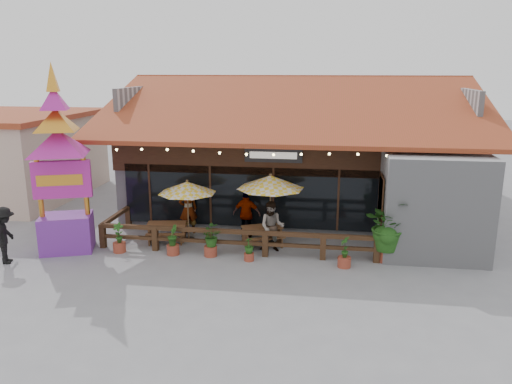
% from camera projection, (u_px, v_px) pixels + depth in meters
% --- Properties ---
extents(ground, '(100.00, 100.00, 0.00)m').
position_uv_depth(ground, '(281.00, 252.00, 17.90)').
color(ground, gray).
rests_on(ground, ground).
extents(restaurant_building, '(15.50, 14.73, 6.09)m').
position_uv_depth(restaurant_building, '(301.00, 159.00, 23.67)').
color(restaurant_building, '#A4A4A9').
rests_on(restaurant_building, ground).
extents(patio_railing, '(10.00, 2.60, 0.92)m').
position_uv_depth(patio_railing, '(218.00, 235.00, 17.81)').
color(patio_railing, '#442818').
rests_on(patio_railing, ground).
extents(umbrella_left, '(2.83, 2.83, 2.36)m').
position_uv_depth(umbrella_left, '(187.00, 188.00, 18.67)').
color(umbrella_left, brown).
rests_on(umbrella_left, ground).
extents(umbrella_right, '(3.07, 3.07, 2.67)m').
position_uv_depth(umbrella_right, '(271.00, 182.00, 18.33)').
color(umbrella_right, brown).
rests_on(umbrella_right, ground).
extents(picnic_table_left, '(1.66, 1.50, 0.70)m').
position_uv_depth(picnic_table_left, '(167.00, 229.00, 18.96)').
color(picnic_table_left, brown).
rests_on(picnic_table_left, ground).
extents(picnic_table_right, '(1.85, 1.74, 0.70)m').
position_uv_depth(picnic_table_right, '(262.00, 232.00, 18.54)').
color(picnic_table_right, brown).
rests_on(picnic_table_right, ground).
extents(thai_sign_tower, '(3.35, 3.35, 7.12)m').
position_uv_depth(thai_sign_tower, '(59.00, 147.00, 17.15)').
color(thai_sign_tower, '#712998').
rests_on(thai_sign_tower, ground).
extents(tropical_plant, '(2.08, 2.08, 2.18)m').
position_uv_depth(tropical_plant, '(388.00, 226.00, 16.74)').
color(tropical_plant, brown).
rests_on(tropical_plant, ground).
extents(diner_a, '(0.86, 0.74, 1.98)m').
position_uv_depth(diner_a, '(188.00, 209.00, 19.69)').
color(diner_a, '#392012').
rests_on(diner_a, ground).
extents(diner_b, '(0.93, 0.74, 1.84)m').
position_uv_depth(diner_b, '(272.00, 227.00, 17.78)').
color(diner_b, '#392012').
rests_on(diner_b, ground).
extents(diner_c, '(1.12, 0.53, 1.86)m').
position_uv_depth(diner_c, '(247.00, 214.00, 19.25)').
color(diner_c, '#392012').
rests_on(diner_c, ground).
extents(pedestrian, '(1.11, 1.43, 1.94)m').
position_uv_depth(pedestrian, '(5.00, 235.00, 16.69)').
color(pedestrian, black).
rests_on(pedestrian, ground).
extents(planter_a, '(0.45, 0.45, 1.10)m').
position_uv_depth(planter_a, '(119.00, 240.00, 17.78)').
color(planter_a, brown).
rests_on(planter_a, ground).
extents(planter_b, '(0.44, 0.44, 1.08)m').
position_uv_depth(planter_b, '(173.00, 241.00, 17.54)').
color(planter_b, brown).
rests_on(planter_b, ground).
extents(planter_c, '(0.89, 0.88, 1.11)m').
position_uv_depth(planter_c, '(210.00, 239.00, 17.36)').
color(planter_c, brown).
rests_on(planter_c, ground).
extents(planter_d, '(0.44, 0.44, 0.83)m').
position_uv_depth(planter_d, '(249.00, 250.00, 16.99)').
color(planter_d, brown).
rests_on(planter_d, ground).
extents(planter_e, '(0.44, 0.44, 1.07)m').
position_uv_depth(planter_e, '(345.00, 254.00, 16.43)').
color(planter_e, brown).
rests_on(planter_e, ground).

